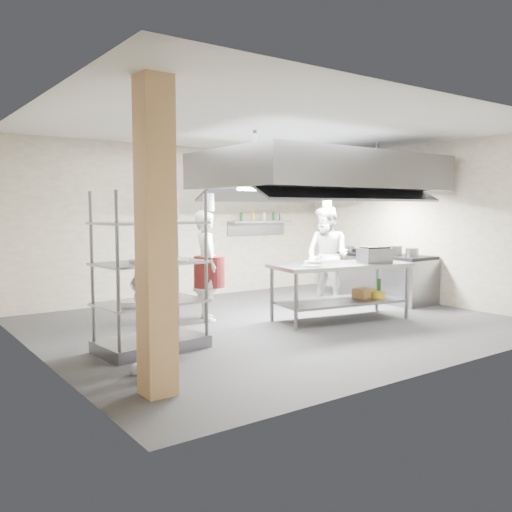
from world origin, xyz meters
TOP-DOWN VIEW (x-y plane):
  - floor at (0.00, 0.00)m, footprint 7.00×7.00m
  - ceiling at (0.00, 0.00)m, footprint 7.00×7.00m
  - wall_back at (0.00, 3.00)m, footprint 7.00×0.00m
  - wall_left at (-3.50, 0.00)m, footprint 0.00×6.00m
  - wall_right at (3.50, 0.00)m, footprint 0.00×6.00m
  - column at (-2.90, -1.90)m, footprint 0.30×0.30m
  - exhaust_hood at (1.30, 0.40)m, footprint 4.00×2.50m
  - hood_strip_a at (0.40, 0.40)m, footprint 1.60×0.12m
  - hood_strip_b at (2.20, 0.40)m, footprint 1.60×0.12m
  - wall_shelf at (1.80, 2.84)m, footprint 1.50×0.28m
  - island at (1.00, -0.41)m, footprint 2.35×1.31m
  - island_worktop at (1.00, -0.41)m, footprint 2.35×1.31m
  - island_undershelf at (1.00, -0.41)m, footprint 2.16×1.18m
  - pass_rack at (-2.24, -0.35)m, footprint 1.39×0.90m
  - cooking_range at (3.08, 0.50)m, footprint 0.80×2.00m
  - range_top at (3.08, 0.50)m, footprint 0.78×1.96m
  - chef_head at (-0.73, 0.84)m, footprint 0.60×0.74m
  - chef_line at (1.70, 0.64)m, footprint 0.85×1.01m
  - chef_plating at (-2.68, -1.30)m, footprint 0.49×1.07m
  - griddle at (1.61, -0.57)m, footprint 0.55×0.47m
  - wicker_basket at (1.50, -0.46)m, footprint 0.38×0.28m
  - stockpot at (2.91, 0.10)m, footprint 0.27×0.27m
  - plate_stack at (-2.24, -0.35)m, footprint 0.28×0.28m

SIDE VIEW (x-z plane):
  - floor at x=0.00m, z-range 0.00..0.00m
  - island_undershelf at x=1.00m, z-range 0.28..0.32m
  - wicker_basket at x=1.50m, z-range 0.32..0.47m
  - cooking_range at x=3.08m, z-range 0.00..0.84m
  - island at x=1.00m, z-range 0.00..0.91m
  - plate_stack at x=-2.24m, z-range 0.61..0.66m
  - range_top at x=3.08m, z-range 0.84..0.90m
  - chef_head at x=-0.73m, z-range 0.00..1.75m
  - island_worktop at x=1.00m, z-range 0.85..0.91m
  - chef_plating at x=-2.68m, z-range 0.00..1.79m
  - chef_line at x=1.70m, z-range 0.00..1.82m
  - stockpot at x=2.91m, z-range 0.90..1.09m
  - pass_rack at x=-2.24m, z-range 0.00..1.99m
  - griddle at x=1.61m, z-range 0.91..1.14m
  - wall_back at x=0.00m, z-range -2.00..5.00m
  - wall_left at x=-3.50m, z-range -1.50..4.50m
  - wall_right at x=3.50m, z-range -1.50..4.50m
  - column at x=-2.90m, z-range 0.00..3.00m
  - wall_shelf at x=1.80m, z-range 1.48..1.52m
  - hood_strip_a at x=0.40m, z-range 2.06..2.10m
  - hood_strip_b at x=2.20m, z-range 2.06..2.10m
  - exhaust_hood at x=1.30m, z-range 2.10..2.70m
  - ceiling at x=0.00m, z-range 3.00..3.00m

